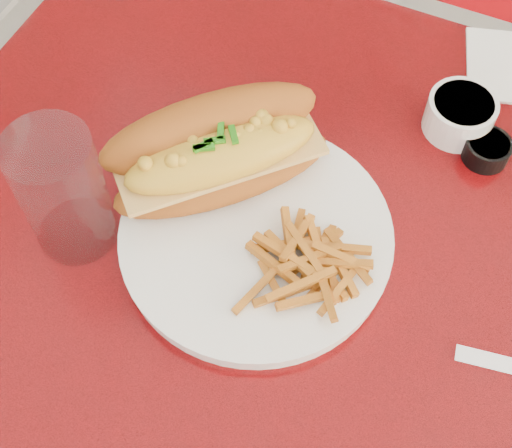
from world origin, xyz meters
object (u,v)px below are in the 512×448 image
at_px(sauce_cup_right, 487,149).
at_px(sauce_cup_left, 264,139).
at_px(dinner_plate, 256,237).
at_px(diner_table, 380,326).
at_px(fork, 316,259).
at_px(gravy_ramekin, 460,114).
at_px(booth_bench_far, 482,72).
at_px(mac_hoagie, 218,151).
at_px(water_tumbler, 63,192).

bearing_deg(sauce_cup_right, sauce_cup_left, -158.32).
bearing_deg(dinner_plate, diner_table, 13.49).
bearing_deg(fork, gravy_ramekin, -19.09).
relative_size(booth_bench_far, mac_hoagie, 4.57).
height_order(mac_hoagie, fork, mac_hoagie).
bearing_deg(sauce_cup_right, dinner_plate, -132.00).
height_order(diner_table, water_tumbler, water_tumbler).
height_order(fork, water_tumbler, water_tumbler).
relative_size(diner_table, gravy_ramekin, 13.26).
bearing_deg(diner_table, sauce_cup_left, 157.35).
height_order(diner_table, booth_bench_far, booth_bench_far).
bearing_deg(fork, sauce_cup_right, -30.58).
height_order(fork, sauce_cup_left, sauce_cup_left).
distance_m(mac_hoagie, gravy_ramekin, 0.30).
distance_m(sauce_cup_right, water_tumbler, 0.49).
xyz_separation_m(booth_bench_far, water_tumbler, (-0.34, -0.92, 0.56)).
relative_size(mac_hoagie, water_tumbler, 1.68).
relative_size(diner_table, water_tumbler, 7.86).
xyz_separation_m(dinner_plate, fork, (0.07, -0.00, 0.01)).
distance_m(diner_table, sauce_cup_right, 0.26).
bearing_deg(gravy_ramekin, fork, -108.18).
bearing_deg(booth_bench_far, fork, -95.80).
bearing_deg(dinner_plate, booth_bench_far, 79.47).
relative_size(sauce_cup_right, water_tumbler, 0.41).
bearing_deg(water_tumbler, diner_table, 17.22).
relative_size(diner_table, mac_hoagie, 4.68).
distance_m(dinner_plate, sauce_cup_left, 0.13).
distance_m(booth_bench_far, dinner_plate, 0.99).
relative_size(booth_bench_far, dinner_plate, 3.43).
bearing_deg(sauce_cup_left, booth_bench_far, 74.29).
bearing_deg(diner_table, sauce_cup_right, 77.44).
distance_m(mac_hoagie, sauce_cup_right, 0.32).
bearing_deg(fork, water_tumbler, 103.46).
distance_m(gravy_ramekin, sauce_cup_right, 0.05).
distance_m(fork, gravy_ramekin, 0.27).
bearing_deg(mac_hoagie, sauce_cup_right, -13.91).
height_order(sauce_cup_left, water_tumbler, water_tumbler).
relative_size(booth_bench_far, fork, 9.23).
relative_size(diner_table, sauce_cup_left, 14.47).
distance_m(mac_hoagie, fork, 0.16).
bearing_deg(booth_bench_far, dinner_plate, -100.53).
bearing_deg(sauce_cup_left, sauce_cup_right, 21.68).
xyz_separation_m(dinner_plate, sauce_cup_right, (0.20, 0.22, 0.00)).
distance_m(dinner_plate, water_tumbler, 0.21).
xyz_separation_m(fork, sauce_cup_left, (-0.12, 0.13, -0.00)).
relative_size(sauce_cup_left, sauce_cup_right, 1.32).
bearing_deg(diner_table, booth_bench_far, 90.00).
height_order(sauce_cup_right, water_tumbler, water_tumbler).
relative_size(diner_table, fork, 9.46).
distance_m(mac_hoagie, water_tumbler, 0.17).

